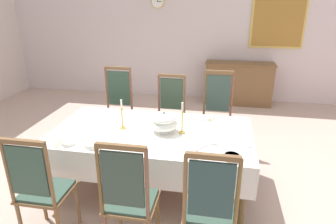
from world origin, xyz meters
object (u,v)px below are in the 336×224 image
Objects in this scene: candlestick_west at (122,117)px; bowl_far_right at (232,156)px; chair_north_a at (117,107)px; bowl_far_left at (94,144)px; spoon_primary at (60,142)px; chair_south_a at (41,188)px; chair_north_c at (217,114)px; chair_north_b at (170,113)px; framed_painting at (278,23)px; candlestick_east at (182,121)px; spoon_secondary at (213,119)px; soup_tureen at (164,122)px; dining_table at (152,136)px; chair_south_b at (129,197)px; bowl_near_right at (204,118)px; sideboard at (238,83)px; bowl_near_left at (68,143)px; mounted_clock at (158,2)px; chair_south_c at (210,207)px.

bowl_far_right is at bearing -21.24° from candlestick_west.
chair_north_a reaches higher than bowl_far_left.
bowl_far_left is 0.39m from spoon_primary.
chair_south_a reaches higher than bowl_far_left.
chair_north_c is 7.17× the size of bowl_far_right.
framed_painting is (1.79, 2.58, 1.10)m from chair_north_b.
candlestick_east is at bearing 69.93° from chair_north_c.
chair_north_a is 7.05× the size of spoon_secondary.
dining_table is at bearing 180.00° from soup_tureen.
spoon_primary is (-0.93, -1.47, 0.17)m from chair_north_b.
spoon_primary is at bearing 178.50° from bowl_far_left.
chair_south_b is 7.74× the size of bowl_near_right.
sideboard is at bearing 73.51° from soup_tureen.
mounted_clock is at bearing 88.65° from bowl_near_left.
chair_south_b is at bearing -45.31° from bowl_far_left.
chair_north_b is (0.04, 1.01, -0.09)m from dining_table.
chair_south_c is 4.87m from framed_painting.
spoon_secondary is (-0.21, 0.96, -0.02)m from bowl_far_right.
framed_painting reaches higher than chair_north_c.
bowl_near_right is at bearing -111.80° from framed_painting.
chair_north_c is 3.98× the size of soup_tureen.
mounted_clock reaches higher than chair_south_c.
bowl_far_right is at bearing 96.44° from chair_north_c.
chair_north_b is at bearing -124.72° from framed_painting.
chair_north_b reaches higher than spoon_secondary.
mounted_clock is (-0.69, 3.59, 1.43)m from dining_table.
chair_north_c is 1.20m from soup_tureen.
spoon_secondary is at bearing 17.53° from spoon_primary.
chair_south_a reaches higher than spoon_primary.
chair_south_b is at bearing 75.91° from sideboard.
candlestick_east reaches higher than bowl_far_left.
framed_painting reaches higher than chair_south_a.
chair_north_a is at bearing 176.52° from spoon_secondary.
sideboard is at bearing 75.91° from chair_south_b.
bowl_far_right is (0.54, -0.48, -0.12)m from candlestick_east.
spoon_secondary is (1.03, 0.48, -0.14)m from candlestick_west.
chair_south_b is 4.90m from mounted_clock.
chair_south_c is at bearing -73.00° from mounted_clock.
bowl_far_right is at bearing 17.57° from chair_south_a.
bowl_near_right reaches higher than spoon_primary.
dining_table is 3.92m from mounted_clock.
soup_tureen is 2.06× the size of bowl_near_right.
soup_tureen is 1.80× the size of bowl_far_right.
chair_north_c is at bearing 102.63° from spoon_secondary.
bowl_far_left is 1.14× the size of spoon_primary.
bowl_near_right is at bearing 47.23° from chair_south_a.
candlestick_west reaches higher than bowl_far_left.
bowl_near_right is 0.54× the size of mounted_clock.
mounted_clock is at bearing 95.37° from candlestick_west.
chair_south_c is 1.60m from bowl_near_left.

